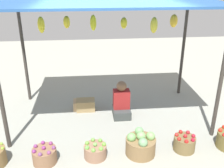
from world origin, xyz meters
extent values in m
plane|color=gray|center=(0.00, 0.00, 0.00)|extent=(14.00, 14.00, 0.00)
cylinder|color=#38332D|center=(1.85, -0.94, 1.16)|extent=(0.07, 0.07, 2.31)
cylinder|color=#38332D|center=(-1.85, 0.94, 1.16)|extent=(0.07, 0.07, 2.31)
cylinder|color=#38332D|center=(1.85, 0.94, 1.16)|extent=(0.07, 0.07, 2.31)
cube|color=#2B5A9B|center=(0.00, 0.00, 2.33)|extent=(4.00, 2.18, 0.04)
ellipsoid|color=yellow|center=(-1.26, 0.10, 1.92)|extent=(0.13, 0.13, 0.31)
ellipsoid|color=yellow|center=(-0.81, 0.36, 1.92)|extent=(0.13, 0.13, 0.25)
ellipsoid|color=yellow|center=(-0.29, 0.23, 1.92)|extent=(0.12, 0.12, 0.30)
ellipsoid|color=yellow|center=(0.30, 0.14, 1.92)|extent=(0.13, 0.13, 0.21)
ellipsoid|color=yellow|center=(0.82, -0.14, 1.92)|extent=(0.13, 0.13, 0.30)
ellipsoid|color=yellow|center=(1.33, 0.29, 1.92)|extent=(0.15, 0.15, 0.26)
cube|color=#393E3C|center=(0.25, -0.08, 0.09)|extent=(0.36, 0.44, 0.18)
cube|color=maroon|center=(0.25, -0.03, 0.38)|extent=(0.34, 0.22, 0.40)
sphere|color=#855F42|center=(0.25, -0.03, 0.67)|extent=(0.21, 0.21, 0.21)
sphere|color=#89C135|center=(-1.80, -1.40, 0.30)|extent=(0.04, 0.04, 0.04)
sphere|color=#86C33E|center=(-1.85, -1.27, 0.30)|extent=(0.04, 0.04, 0.04)
cylinder|color=#876145|center=(-1.17, -1.42, 0.12)|extent=(0.38, 0.38, 0.25)
sphere|color=#833272|center=(-1.17, -1.42, 0.27)|extent=(0.06, 0.06, 0.06)
sphere|color=#763D6F|center=(-1.01, -1.42, 0.27)|extent=(0.06, 0.06, 0.06)
sphere|color=#82376D|center=(-1.07, -1.30, 0.27)|extent=(0.06, 0.06, 0.06)
sphere|color=#863179|center=(-1.20, -1.27, 0.27)|extent=(0.06, 0.06, 0.06)
sphere|color=#813974|center=(-1.31, -1.35, 0.27)|extent=(0.06, 0.06, 0.06)
sphere|color=#7D3074|center=(-1.31, -1.48, 0.27)|extent=(0.06, 0.06, 0.06)
sphere|color=#754170|center=(-1.20, -1.57, 0.27)|extent=(0.06, 0.06, 0.06)
sphere|color=#843F70|center=(-1.07, -1.54, 0.27)|extent=(0.06, 0.06, 0.06)
cylinder|color=#936C54|center=(-0.36, -1.37, 0.11)|extent=(0.37, 0.37, 0.22)
sphere|color=#71AA50|center=(-0.36, -1.37, 0.24)|extent=(0.07, 0.07, 0.07)
sphere|color=#6FB43F|center=(-0.21, -1.37, 0.24)|extent=(0.07, 0.07, 0.07)
sphere|color=#69AD40|center=(-0.27, -1.25, 0.24)|extent=(0.07, 0.07, 0.07)
sphere|color=#6DAB48|center=(-0.39, -1.23, 0.24)|extent=(0.07, 0.07, 0.07)
sphere|color=#6CAE3F|center=(-0.49, -1.30, 0.24)|extent=(0.07, 0.07, 0.07)
sphere|color=#62B947|center=(-0.49, -1.43, 0.24)|extent=(0.07, 0.07, 0.07)
sphere|color=#6BAA42|center=(-0.39, -1.51, 0.24)|extent=(0.07, 0.07, 0.07)
sphere|color=#69B641|center=(-0.27, -1.48, 0.24)|extent=(0.07, 0.07, 0.07)
cylinder|color=olive|center=(0.40, -1.35, 0.14)|extent=(0.50, 0.50, 0.29)
sphere|color=#7FAE67|center=(0.40, -1.35, 0.35)|extent=(0.15, 0.15, 0.15)
sphere|color=#7CAF61|center=(0.56, -1.35, 0.33)|extent=(0.15, 0.15, 0.15)
sphere|color=#75AD68|center=(0.40, -1.19, 0.33)|extent=(0.15, 0.15, 0.15)
sphere|color=#73A95E|center=(0.24, -1.35, 0.33)|extent=(0.15, 0.15, 0.15)
sphere|color=#719F6C|center=(0.40, -1.51, 0.33)|extent=(0.15, 0.15, 0.15)
cylinder|color=brown|center=(1.17, -1.32, 0.12)|extent=(0.37, 0.37, 0.25)
sphere|color=#AF2125|center=(1.17, -1.32, 0.28)|extent=(0.07, 0.07, 0.07)
sphere|color=#B31C2A|center=(1.31, -1.32, 0.27)|extent=(0.07, 0.07, 0.07)
sphere|color=#AE2127|center=(1.26, -1.21, 0.27)|extent=(0.07, 0.07, 0.07)
sphere|color=#AC221D|center=(1.14, -1.19, 0.27)|extent=(0.07, 0.07, 0.07)
sphere|color=#B42722|center=(1.04, -1.26, 0.27)|extent=(0.07, 0.07, 0.07)
sphere|color=#B2281F|center=(1.04, -1.39, 0.27)|extent=(0.07, 0.07, 0.07)
sphere|color=red|center=(1.14, -1.46, 0.27)|extent=(0.07, 0.07, 0.07)
sphere|color=#AA1628|center=(1.26, -1.44, 0.27)|extent=(0.07, 0.07, 0.07)
sphere|color=red|center=(1.93, -1.16, 0.30)|extent=(0.07, 0.07, 0.07)
sphere|color=red|center=(1.82, -1.25, 0.30)|extent=(0.07, 0.07, 0.07)
sphere|color=red|center=(1.82, -1.40, 0.30)|extent=(0.07, 0.07, 0.07)
cube|color=#9B8053|center=(-0.51, 0.27, 0.12)|extent=(0.40, 0.28, 0.24)
cube|color=tan|center=(-0.56, 0.32, 0.10)|extent=(0.42, 0.28, 0.21)
camera|label=1|loc=(-0.42, -4.86, 2.80)|focal=41.55mm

